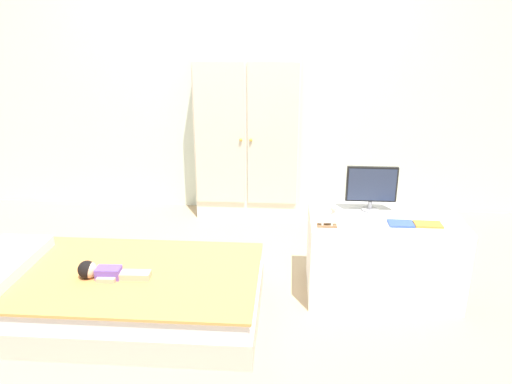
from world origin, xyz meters
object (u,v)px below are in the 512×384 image
Objects in this scene: tv_stand at (381,255)px; book_blue at (401,224)px; bed at (113,293)px; wardrobe at (248,135)px; rocking_horse_toy at (329,216)px; doll at (100,271)px; book_orange at (428,224)px; tv_monitor at (372,186)px.

book_blue reaches higher than tv_stand.
book_blue is (0.07, -0.12, 0.25)m from tv_stand.
wardrobe reaches higher than bed.
book_blue is at bearing -60.75° from tv_stand.
book_blue is (0.41, 0.06, -0.06)m from rocking_horse_toy.
bed is at bearing 65.91° from doll.
book_orange is at bearing -49.70° from wardrobe.
wardrobe reaches higher than tv_stand.
doll is 2.60× the size of book_orange.
doll is 1.67m from book_blue.
doll is at bearing -114.09° from bed.
book_orange is at bearing -28.69° from tv_stand.
book_orange is at bearing 5.83° from rocking_horse_toy.
wardrobe is at bearing 126.38° from book_blue.
wardrobe is 4.62× the size of tv_monitor.
bed is at bearing -171.54° from book_blue.
rocking_horse_toy is (-0.34, -0.17, 0.31)m from tv_stand.
tv_monitor is (1.49, 0.51, 0.35)m from doll.
doll is 2.97× the size of rocking_horse_toy.
doll is at bearing -168.79° from rocking_horse_toy.
book_blue and book_orange have the same top height.
tv_monitor reaches higher than tv_stand.
rocking_horse_toy reaches higher than book_orange.
tv_stand is at bearing 151.31° from book_orange.
rocking_horse_toy is at bearing -174.17° from book_orange.
book_orange is at bearing -35.24° from tv_monitor.
wardrobe reaches higher than book_blue.
bed is 1.89× the size of tv_stand.
tv_stand is (0.91, -1.21, -0.44)m from wardrobe.
rocking_horse_toy is at bearing 11.21° from doll.
bed is at bearing -172.25° from book_orange.
wardrobe reaches higher than tv_monitor.
tv_monitor is at bearing 144.76° from book_orange.
bed is at bearing -171.37° from rocking_horse_toy.
bed is 12.11× the size of book_blue.
wardrobe is 1.50m from rocking_horse_toy.
doll is 2.88× the size of book_blue.
bed is at bearing -111.80° from wardrobe.
wardrobe is (0.65, 1.63, 0.39)m from doll.
rocking_horse_toy is (1.20, 0.18, 0.43)m from bed.
book_orange is (1.78, 0.30, 0.20)m from doll.
tv_monitor reaches higher than book_orange.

